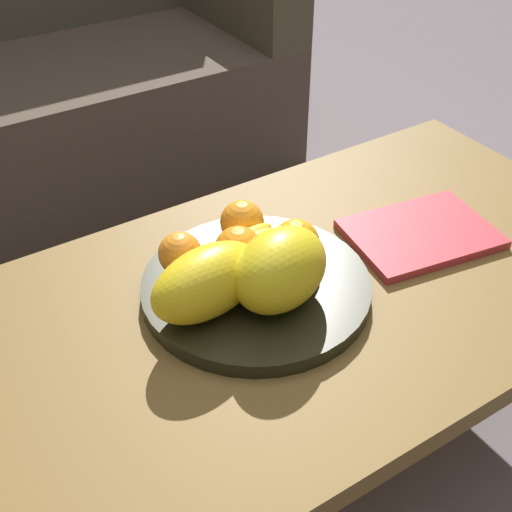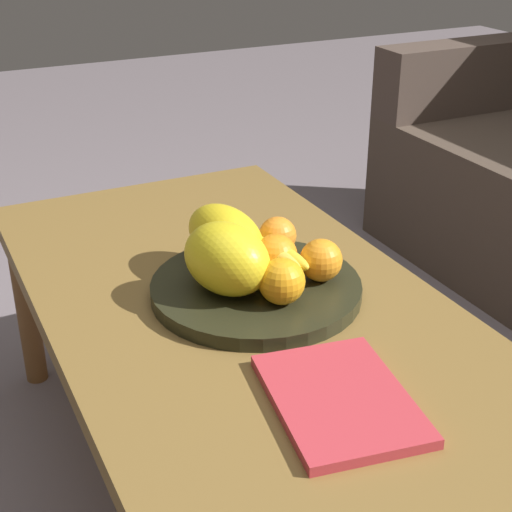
% 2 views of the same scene
% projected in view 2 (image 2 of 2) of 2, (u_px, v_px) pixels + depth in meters
% --- Properties ---
extents(ground_plane, '(8.00, 8.00, 0.00)m').
position_uv_depth(ground_plane, '(251.00, 504.00, 1.47)').
color(ground_plane, slate).
extents(coffee_table, '(1.28, 0.65, 0.43)m').
position_uv_depth(coffee_table, '(250.00, 331.00, 1.30)').
color(coffee_table, brown).
rests_on(coffee_table, ground_plane).
extents(fruit_bowl, '(0.36, 0.36, 0.03)m').
position_uv_depth(fruit_bowl, '(256.00, 288.00, 1.32)').
color(fruit_bowl, black).
rests_on(fruit_bowl, coffee_table).
extents(melon_large_front, '(0.20, 0.13, 0.10)m').
position_uv_depth(melon_large_front, '(225.00, 236.00, 1.36)').
color(melon_large_front, yellow).
rests_on(melon_large_front, fruit_bowl).
extents(melon_smaller_beside, '(0.19, 0.17, 0.12)m').
position_uv_depth(melon_smaller_beside, '(227.00, 259.00, 1.26)').
color(melon_smaller_beside, yellow).
rests_on(melon_smaller_beside, fruit_bowl).
extents(orange_front, '(0.08, 0.08, 0.08)m').
position_uv_depth(orange_front, '(282.00, 281.00, 1.23)').
color(orange_front, orange).
rests_on(orange_front, fruit_bowl).
extents(orange_left, '(0.07, 0.07, 0.07)m').
position_uv_depth(orange_left, '(278.00, 235.00, 1.40)').
color(orange_left, orange).
rests_on(orange_left, fruit_bowl).
extents(orange_right, '(0.07, 0.07, 0.07)m').
position_uv_depth(orange_right, '(320.00, 260.00, 1.30)').
color(orange_right, orange).
rests_on(orange_right, fruit_bowl).
extents(orange_back, '(0.08, 0.08, 0.08)m').
position_uv_depth(orange_back, '(276.00, 256.00, 1.31)').
color(orange_back, orange).
rests_on(orange_back, fruit_bowl).
extents(banana_bunch, '(0.16, 0.14, 0.06)m').
position_uv_depth(banana_bunch, '(272.00, 260.00, 1.32)').
color(banana_bunch, yellow).
rests_on(banana_bunch, fruit_bowl).
extents(magazine, '(0.28, 0.22, 0.02)m').
position_uv_depth(magazine, '(341.00, 398.00, 1.04)').
color(magazine, '#BD333D').
rests_on(magazine, coffee_table).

